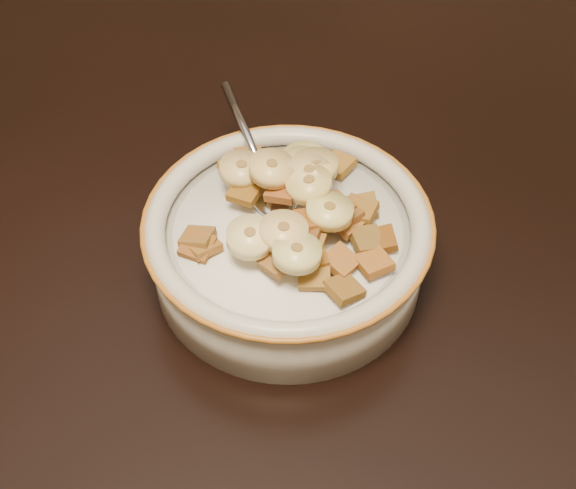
# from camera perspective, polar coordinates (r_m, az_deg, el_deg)

# --- Properties ---
(table) EXTENTS (1.43, 0.94, 0.04)m
(table) POSITION_cam_1_polar(r_m,az_deg,el_deg) (0.71, 0.01, 7.71)
(table) COLOR black
(table) RESTS_ON floor
(cereal_bowl) EXTENTS (0.19, 0.19, 0.05)m
(cereal_bowl) POSITION_cam_1_polar(r_m,az_deg,el_deg) (0.56, 0.00, -0.50)
(cereal_bowl) COLOR silver
(cereal_bowl) RESTS_ON table
(milk) EXTENTS (0.16, 0.16, 0.00)m
(milk) POSITION_cam_1_polar(r_m,az_deg,el_deg) (0.54, 0.00, 1.07)
(milk) COLOR white
(milk) RESTS_ON cereal_bowl
(spoon) EXTENTS (0.05, 0.06, 0.01)m
(spoon) POSITION_cam_1_polar(r_m,az_deg,el_deg) (0.56, -1.08, 3.51)
(spoon) COLOR #A3ABBE
(spoon) RESTS_ON cereal_bowl
(cereal_square_0) EXTENTS (0.03, 0.03, 0.01)m
(cereal_square_0) POSITION_cam_1_polar(r_m,az_deg,el_deg) (0.55, 4.89, 2.44)
(cereal_square_0) COLOR #945D2A
(cereal_square_0) RESTS_ON milk
(cereal_square_1) EXTENTS (0.02, 0.02, 0.01)m
(cereal_square_1) POSITION_cam_1_polar(r_m,az_deg,el_deg) (0.54, -0.41, 3.87)
(cereal_square_1) COLOR brown
(cereal_square_1) RESTS_ON milk
(cereal_square_2) EXTENTS (0.03, 0.03, 0.01)m
(cereal_square_2) POSITION_cam_1_polar(r_m,az_deg,el_deg) (0.58, -2.80, 6.07)
(cereal_square_2) COLOR brown
(cereal_square_2) RESTS_ON milk
(cereal_square_3) EXTENTS (0.03, 0.03, 0.01)m
(cereal_square_3) POSITION_cam_1_polar(r_m,az_deg,el_deg) (0.53, -6.12, -0.08)
(cereal_square_3) COLOR brown
(cereal_square_3) RESTS_ON milk
(cereal_square_4) EXTENTS (0.03, 0.03, 0.01)m
(cereal_square_4) POSITION_cam_1_polar(r_m,az_deg,el_deg) (0.57, -2.73, 4.92)
(cereal_square_4) COLOR brown
(cereal_square_4) RESTS_ON milk
(cereal_square_5) EXTENTS (0.03, 0.03, 0.01)m
(cereal_square_5) POSITION_cam_1_polar(r_m,az_deg,el_deg) (0.51, 0.70, -0.83)
(cereal_square_5) COLOR #865B16
(cereal_square_5) RESTS_ON milk
(cereal_square_6) EXTENTS (0.03, 0.03, 0.01)m
(cereal_square_6) POSITION_cam_1_polar(r_m,az_deg,el_deg) (0.54, 4.00, 2.03)
(cereal_square_6) COLOR brown
(cereal_square_6) RESTS_ON milk
(cereal_square_7) EXTENTS (0.03, 0.03, 0.01)m
(cereal_square_7) POSITION_cam_1_polar(r_m,az_deg,el_deg) (0.52, 6.15, -1.29)
(cereal_square_7) COLOR #9C5C1B
(cereal_square_7) RESTS_ON milk
(cereal_square_8) EXTENTS (0.02, 0.02, 0.01)m
(cereal_square_8) POSITION_cam_1_polar(r_m,az_deg,el_deg) (0.51, 1.42, -0.00)
(cereal_square_8) COLOR brown
(cereal_square_8) RESTS_ON milk
(cereal_square_9) EXTENTS (0.03, 0.03, 0.01)m
(cereal_square_9) POSITION_cam_1_polar(r_m,az_deg,el_deg) (0.58, 1.14, 6.09)
(cereal_square_9) COLOR brown
(cereal_square_9) RESTS_ON milk
(cereal_square_10) EXTENTS (0.02, 0.02, 0.01)m
(cereal_square_10) POSITION_cam_1_polar(r_m,az_deg,el_deg) (0.54, 5.20, 2.37)
(cereal_square_10) COLOR brown
(cereal_square_10) RESTS_ON milk
(cereal_square_11) EXTENTS (0.02, 0.02, 0.01)m
(cereal_square_11) POSITION_cam_1_polar(r_m,az_deg,el_deg) (0.51, 1.21, 0.73)
(cereal_square_11) COLOR brown
(cereal_square_11) RESTS_ON milk
(cereal_square_12) EXTENTS (0.02, 0.02, 0.01)m
(cereal_square_12) POSITION_cam_1_polar(r_m,az_deg,el_deg) (0.51, 1.90, -2.18)
(cereal_square_12) COLOR brown
(cereal_square_12) RESTS_ON milk
(cereal_square_13) EXTENTS (0.03, 0.03, 0.01)m
(cereal_square_13) POSITION_cam_1_polar(r_m,az_deg,el_deg) (0.53, 5.66, 0.34)
(cereal_square_13) COLOR brown
(cereal_square_13) RESTS_ON milk
(cereal_square_14) EXTENTS (0.03, 0.03, 0.01)m
(cereal_square_14) POSITION_cam_1_polar(r_m,az_deg,el_deg) (0.51, 3.77, -1.18)
(cereal_square_14) COLOR olive
(cereal_square_14) RESTS_ON milk
(cereal_square_15) EXTENTS (0.03, 0.03, 0.01)m
(cereal_square_15) POSITION_cam_1_polar(r_m,az_deg,el_deg) (0.53, 4.11, 1.57)
(cereal_square_15) COLOR brown
(cereal_square_15) RESTS_ON milk
(cereal_square_16) EXTENTS (0.03, 0.03, 0.01)m
(cereal_square_16) POSITION_cam_1_polar(r_m,az_deg,el_deg) (0.53, 6.58, 0.30)
(cereal_square_16) COLOR brown
(cereal_square_16) RESTS_ON milk
(cereal_square_17) EXTENTS (0.03, 0.03, 0.01)m
(cereal_square_17) POSITION_cam_1_polar(r_m,az_deg,el_deg) (0.51, -0.66, -1.24)
(cereal_square_17) COLOR #9B6336
(cereal_square_17) RESTS_ON milk
(cereal_square_18) EXTENTS (0.03, 0.03, 0.01)m
(cereal_square_18) POSITION_cam_1_polar(r_m,az_deg,el_deg) (0.55, 5.33, 2.69)
(cereal_square_18) COLOR brown
(cereal_square_18) RESTS_ON milk
(cereal_square_19) EXTENTS (0.03, 0.03, 0.01)m
(cereal_square_19) POSITION_cam_1_polar(r_m,az_deg,el_deg) (0.52, 1.66, 1.71)
(cereal_square_19) COLOR brown
(cereal_square_19) RESTS_ON milk
(cereal_square_20) EXTENTS (0.03, 0.03, 0.01)m
(cereal_square_20) POSITION_cam_1_polar(r_m,az_deg,el_deg) (0.54, 3.41, 2.79)
(cereal_square_20) COLOR brown
(cereal_square_20) RESTS_ON milk
(cereal_square_21) EXTENTS (0.03, 0.03, 0.01)m
(cereal_square_21) POSITION_cam_1_polar(r_m,az_deg,el_deg) (0.58, -3.72, 5.39)
(cereal_square_21) COLOR olive
(cereal_square_21) RESTS_ON milk
(cereal_square_22) EXTENTS (0.03, 0.03, 0.01)m
(cereal_square_22) POSITION_cam_1_polar(r_m,az_deg,el_deg) (0.50, 4.01, -3.17)
(cereal_square_22) COLOR brown
(cereal_square_22) RESTS_ON milk
(cereal_square_23) EXTENTS (0.02, 0.02, 0.01)m
(cereal_square_23) POSITION_cam_1_polar(r_m,az_deg,el_deg) (0.55, -3.07, 3.78)
(cereal_square_23) COLOR brown
(cereal_square_23) RESTS_ON milk
(cereal_square_24) EXTENTS (0.03, 0.03, 0.01)m
(cereal_square_24) POSITION_cam_1_polar(r_m,az_deg,el_deg) (0.58, 3.57, 5.70)
(cereal_square_24) COLOR brown
(cereal_square_24) RESTS_ON milk
(cereal_square_25) EXTENTS (0.02, 0.02, 0.01)m
(cereal_square_25) POSITION_cam_1_polar(r_m,az_deg,el_deg) (0.54, 2.86, 2.64)
(cereal_square_25) COLOR brown
(cereal_square_25) RESTS_ON milk
(cereal_square_26) EXTENTS (0.02, 0.02, 0.01)m
(cereal_square_26) POSITION_cam_1_polar(r_m,az_deg,el_deg) (0.53, -6.47, -0.10)
(cereal_square_26) COLOR brown
(cereal_square_26) RESTS_ON milk
(cereal_square_27) EXTENTS (0.03, 0.03, 0.01)m
(cereal_square_27) POSITION_cam_1_polar(r_m,az_deg,el_deg) (0.51, 1.69, -0.93)
(cereal_square_27) COLOR brown
(cereal_square_27) RESTS_ON milk
(cereal_square_28) EXTENTS (0.02, 0.02, 0.01)m
(cereal_square_28) POSITION_cam_1_polar(r_m,az_deg,el_deg) (0.53, -6.46, 0.49)
(cereal_square_28) COLOR brown
(cereal_square_28) RESTS_ON milk
(cereal_square_29) EXTENTS (0.03, 0.03, 0.01)m
(cereal_square_29) POSITION_cam_1_polar(r_m,az_deg,el_deg) (0.58, -2.35, 5.90)
(cereal_square_29) COLOR olive
(cereal_square_29) RESTS_ON milk
(banana_slice_0) EXTENTS (0.04, 0.04, 0.01)m
(banana_slice_0) POSITION_cam_1_polar(r_m,az_deg,el_deg) (0.53, 1.50, 4.28)
(banana_slice_0) COLOR #E7D679
(banana_slice_0) RESTS_ON milk
(banana_slice_1) EXTENTS (0.04, 0.04, 0.01)m
(banana_slice_1) POSITION_cam_1_polar(r_m,az_deg,el_deg) (0.54, 1.52, 5.01)
(banana_slice_1) COLOR #ECCB77
(banana_slice_1) RESTS_ON milk
(banana_slice_2) EXTENTS (0.04, 0.04, 0.01)m
(banana_slice_2) POSITION_cam_1_polar(r_m,az_deg,el_deg) (0.54, -1.14, 5.43)
(banana_slice_2) COLOR #EDCB75
(banana_slice_2) RESTS_ON milk
(banana_slice_3) EXTENTS (0.04, 0.04, 0.01)m
(banana_slice_3) POSITION_cam_1_polar(r_m,az_deg,el_deg) (0.51, -2.70, 0.53)
(banana_slice_3) COLOR beige
(banana_slice_3) RESTS_ON milk
(banana_slice_4) EXTENTS (0.04, 0.04, 0.01)m
(banana_slice_4) POSITION_cam_1_polar(r_m,az_deg,el_deg) (0.55, 0.99, 5.61)
(banana_slice_4) COLOR #D1C66C
(banana_slice_4) RESTS_ON milk
(banana_slice_5) EXTENTS (0.04, 0.04, 0.01)m
(banana_slice_5) POSITION_cam_1_polar(r_m,az_deg,el_deg) (0.50, 0.63, -0.59)
(banana_slice_5) COLOR #EDE285
(banana_slice_5) RESTS_ON milk
(banana_slice_6) EXTENTS (0.04, 0.04, 0.01)m
(banana_slice_6) POSITION_cam_1_polar(r_m,az_deg,el_deg) (0.52, 2.97, 2.38)
(banana_slice_6) COLOR #E0D580
(banana_slice_6) RESTS_ON milk
(banana_slice_7) EXTENTS (0.04, 0.04, 0.01)m
(banana_slice_7) POSITION_cam_1_polar(r_m,az_deg,el_deg) (0.55, -3.30, 5.36)
(banana_slice_7) COLOR #D6B867
(banana_slice_7) RESTS_ON milk
(banana_slice_8) EXTENTS (0.04, 0.04, 0.01)m
(banana_slice_8) POSITION_cam_1_polar(r_m,az_deg,el_deg) (0.55, 1.95, 5.61)
(banana_slice_8) COLOR #ECCE7E
(banana_slice_8) RESTS_ON milk
(banana_slice_9) EXTENTS (0.04, 0.04, 0.01)m
(banana_slice_9) POSITION_cam_1_polar(r_m,az_deg,el_deg) (0.51, -0.31, 0.92)
(banana_slice_9) COLOR #F1CD77
(banana_slice_9) RESTS_ON milk
(banana_slice_10) EXTENTS (0.04, 0.04, 0.02)m
(banana_slice_10) POSITION_cam_1_polar(r_m,az_deg,el_deg) (0.56, 1.09, 5.94)
(banana_slice_10) COLOR #D4C180
(banana_slice_10) RESTS_ON milk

